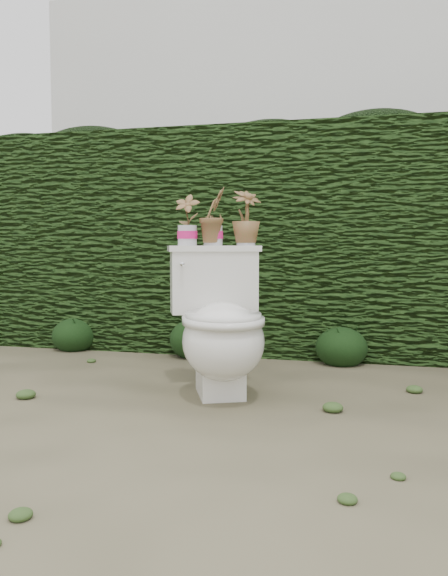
% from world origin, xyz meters
% --- Properties ---
extents(ground, '(60.00, 60.00, 0.00)m').
position_xyz_m(ground, '(0.00, 0.00, 0.00)').
color(ground, '#7B7354').
rests_on(ground, ground).
extents(hedge, '(8.00, 1.00, 1.60)m').
position_xyz_m(hedge, '(0.00, 1.60, 0.80)').
color(hedge, '#2C4D19').
rests_on(hedge, ground).
extents(house_wall, '(8.00, 3.50, 4.00)m').
position_xyz_m(house_wall, '(0.60, 6.00, 2.00)').
color(house_wall, silver).
rests_on(house_wall, ground).
extents(toilet, '(0.68, 0.80, 0.78)m').
position_xyz_m(toilet, '(-0.01, 0.11, 0.36)').
color(toilet, white).
rests_on(toilet, ground).
extents(potted_plant_left, '(0.15, 0.10, 0.27)m').
position_xyz_m(potted_plant_left, '(-0.24, 0.28, 0.91)').
color(potted_plant_left, '#247223').
rests_on(potted_plant_left, toilet).
extents(potted_plant_center, '(0.17, 0.20, 0.31)m').
position_xyz_m(potted_plant_center, '(-0.11, 0.33, 0.93)').
color(potted_plant_center, '#247223').
rests_on(potted_plant_center, toilet).
extents(potted_plant_right, '(0.23, 0.23, 0.29)m').
position_xyz_m(potted_plant_right, '(0.06, 0.41, 0.92)').
color(potted_plant_right, '#247223').
rests_on(potted_plant_right, toilet).
extents(liriope_clump_1, '(0.33, 0.33, 0.26)m').
position_xyz_m(liriope_clump_1, '(-1.39, 1.11, 0.13)').
color(liriope_clump_1, '#193312').
rests_on(liriope_clump_1, ground).
extents(liriope_clump_2, '(0.37, 0.37, 0.30)m').
position_xyz_m(liriope_clump_2, '(-0.44, 1.08, 0.15)').
color(liriope_clump_2, '#193312').
rests_on(liriope_clump_2, ground).
extents(liriope_clump_3, '(0.34, 0.34, 0.27)m').
position_xyz_m(liriope_clump_3, '(0.56, 1.07, 0.14)').
color(liriope_clump_3, '#193312').
rests_on(liriope_clump_3, ground).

